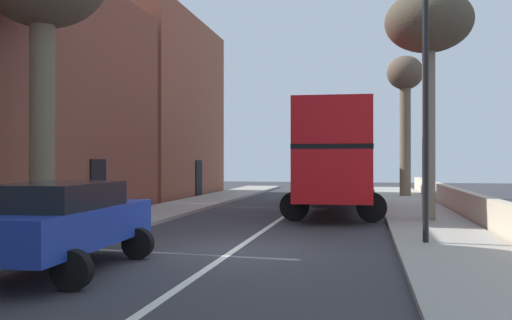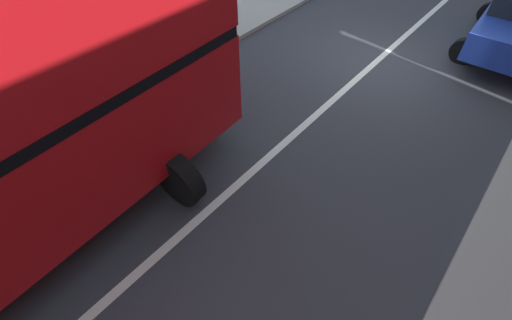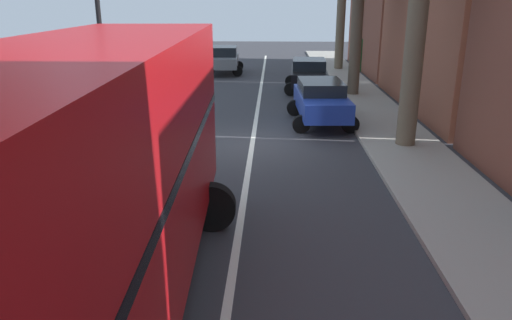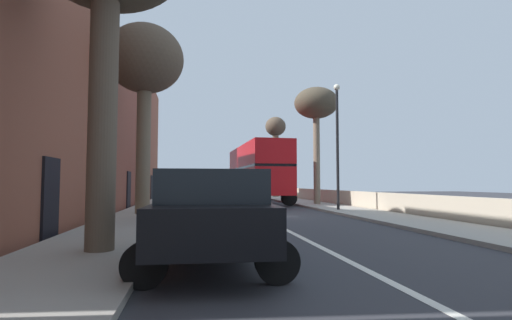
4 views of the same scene
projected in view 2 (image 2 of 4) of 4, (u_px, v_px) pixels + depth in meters
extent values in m
plane|color=#333338|center=(376.00, 62.00, 9.45)|extent=(84.00, 84.00, 0.00)
cube|color=silver|center=(376.00, 62.00, 9.45)|extent=(0.16, 54.00, 0.01)
cube|color=#9E998E|center=(240.00, 9.00, 11.57)|extent=(2.60, 60.00, 0.12)
cylinder|color=black|center=(179.00, 179.00, 6.00)|extent=(1.01, 0.34, 1.00)
cylinder|color=black|center=(91.00, 119.00, 7.07)|extent=(1.01, 0.34, 1.00)
cylinder|color=black|center=(463.00, 51.00, 9.23)|extent=(0.65, 0.25, 0.64)
cylinder|color=black|center=(489.00, 14.00, 10.74)|extent=(0.65, 0.25, 0.64)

